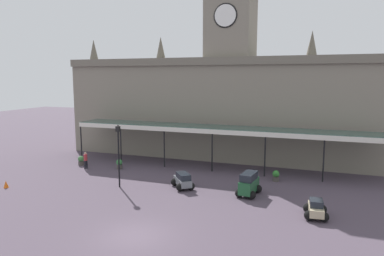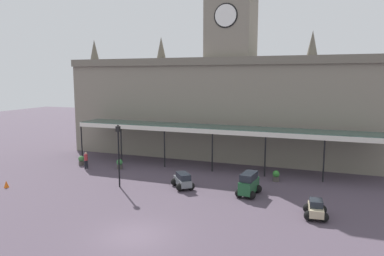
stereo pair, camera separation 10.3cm
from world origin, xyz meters
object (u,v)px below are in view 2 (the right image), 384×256
at_px(car_grey_estate, 183,181).
at_px(traffic_cone, 6,184).
at_px(pedestrian_beside_cars, 86,160).
at_px(planter_by_canopy, 81,160).
at_px(car_green_van, 249,185).
at_px(planter_near_kerb, 276,176).
at_px(car_beige_sedan, 316,210).
at_px(victorian_lamppost, 119,149).
at_px(planter_forecourt_centre, 120,164).

height_order(car_grey_estate, traffic_cone, car_grey_estate).
distance_m(pedestrian_beside_cars, planter_by_canopy, 1.73).
xyz_separation_m(pedestrian_beside_cars, traffic_cone, (-2.32, -7.40, -0.62)).
distance_m(car_green_van, planter_by_canopy, 18.32).
relative_size(pedestrian_beside_cars, traffic_cone, 2.90).
bearing_deg(planter_near_kerb, pedestrian_beside_cars, -173.45).
bearing_deg(car_beige_sedan, planter_near_kerb, 115.17).
bearing_deg(traffic_cone, victorian_lamppost, 21.60).
relative_size(car_green_van, planter_forecourt_centre, 2.59).
xyz_separation_m(planter_forecourt_centre, planter_by_canopy, (-4.47, -0.08, 0.00)).
height_order(pedestrian_beside_cars, planter_by_canopy, pedestrian_beside_cars).
xyz_separation_m(car_grey_estate, planter_near_kerb, (6.87, 4.56, -0.07)).
bearing_deg(car_beige_sedan, pedestrian_beside_cars, 166.33).
bearing_deg(car_grey_estate, planter_forecourt_centre, 156.31).
relative_size(victorian_lamppost, planter_by_canopy, 5.39).
height_order(car_green_van, planter_forecourt_centre, car_green_van).
bearing_deg(planter_by_canopy, traffic_cone, -96.64).
xyz_separation_m(car_grey_estate, car_beige_sedan, (10.31, -2.77, -0.06)).
height_order(pedestrian_beside_cars, traffic_cone, pedestrian_beside_cars).
bearing_deg(pedestrian_beside_cars, car_grey_estate, -12.43).
xyz_separation_m(car_beige_sedan, planter_forecourt_centre, (-18.45, 6.33, -0.01)).
xyz_separation_m(car_grey_estate, pedestrian_beside_cars, (-11.26, 2.48, 0.34)).
bearing_deg(planter_forecourt_centre, victorian_lamppost, -58.32).
bearing_deg(victorian_lamppost, pedestrian_beside_cars, 147.46).
bearing_deg(victorian_lamppost, car_grey_estate, 16.88).
xyz_separation_m(car_green_van, victorian_lamppost, (-10.39, -1.60, 2.39)).
distance_m(car_grey_estate, planter_near_kerb, 8.25).
xyz_separation_m(traffic_cone, planter_by_canopy, (0.98, 8.41, 0.20)).
bearing_deg(planter_forecourt_centre, planter_near_kerb, 3.79).
height_order(victorian_lamppost, planter_by_canopy, victorian_lamppost).
relative_size(car_green_van, pedestrian_beside_cars, 1.49).
height_order(victorian_lamppost, planter_near_kerb, victorian_lamppost).
bearing_deg(car_grey_estate, planter_by_canopy, 164.51).
relative_size(planter_near_kerb, planter_by_canopy, 1.00).
distance_m(car_grey_estate, victorian_lamppost, 5.85).
bearing_deg(car_beige_sedan, car_grey_estate, 164.99).
bearing_deg(car_green_van, car_beige_sedan, -30.07).
relative_size(car_beige_sedan, planter_forecourt_centre, 2.21).
distance_m(car_green_van, traffic_cone, 19.63).
bearing_deg(victorian_lamppost, car_beige_sedan, -4.67).
height_order(car_beige_sedan, planter_forecourt_centre, car_beige_sedan).
bearing_deg(planter_by_canopy, car_grey_estate, -15.49).
relative_size(car_grey_estate, car_beige_sedan, 1.14).
xyz_separation_m(planter_near_kerb, planter_by_canopy, (-19.47, -1.07, 0.00)).
height_order(car_green_van, car_grey_estate, car_green_van).
bearing_deg(traffic_cone, planter_near_kerb, 24.87).
bearing_deg(planter_near_kerb, victorian_lamppost, -152.87).
relative_size(car_beige_sedan, pedestrian_beside_cars, 1.27).
bearing_deg(pedestrian_beside_cars, car_beige_sedan, -13.67).
height_order(car_beige_sedan, pedestrian_beside_cars, pedestrian_beside_cars).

